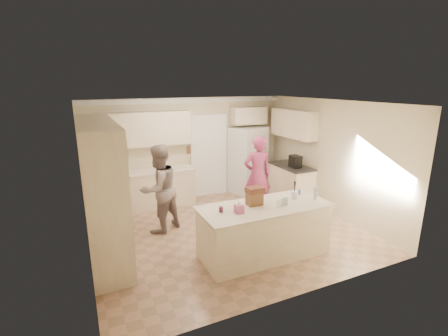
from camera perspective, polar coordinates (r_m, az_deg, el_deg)
name	(u,v)px	position (r m, az deg, el deg)	size (l,w,h in m)	color
floor	(227,232)	(6.78, 0.48, -11.14)	(5.20, 4.60, 0.02)	#A17961
ceiling	(227,102)	(6.11, 0.54, 11.55)	(5.20, 4.60, 0.02)	white
wall_back	(189,149)	(8.41, -6.25, 3.36)	(5.20, 0.02, 2.60)	beige
wall_front	(301,212)	(4.45, 13.45, -7.50)	(5.20, 0.02, 2.60)	beige
wall_left	(82,188)	(5.75, -23.74, -3.23)	(0.02, 4.60, 2.60)	beige
wall_right	(330,158)	(7.77, 18.20, 1.75)	(0.02, 4.60, 2.60)	beige
crown_back	(188,100)	(8.21, -6.38, 11.75)	(5.20, 0.08, 0.12)	white
pantry_bank	(102,189)	(5.99, -20.72, -3.50)	(0.60, 2.60, 2.35)	#F4ECC5
back_base_cab	(148,190)	(8.05, -13.14, -3.80)	(2.20, 0.60, 0.88)	#F4ECC5
back_countertop	(147,172)	(7.91, -13.32, -0.66)	(2.24, 0.63, 0.04)	silver
back_upper_cab	(144,129)	(7.84, -13.96, 6.64)	(2.20, 0.35, 0.80)	#F4ECC5
doorway_opening	(209,157)	(8.62, -2.67, 2.02)	(0.90, 0.06, 2.10)	black
doorway_casing	(209,157)	(8.59, -2.59, 1.97)	(1.02, 0.03, 2.22)	white
wall_frame_upper	(190,139)	(8.33, -6.08, 5.01)	(0.15, 0.02, 0.20)	brown
wall_frame_lower	(190,150)	(8.38, -6.03, 3.19)	(0.15, 0.02, 0.20)	brown
refrigerator	(248,160)	(8.90, 4.25, 1.41)	(0.90, 0.70, 1.80)	white
fridge_seam	(255,163)	(8.60, 5.39, 0.91)	(0.01, 0.02, 1.78)	gray
fridge_dispenser	(248,154)	(8.43, 4.17, 2.40)	(0.22, 0.03, 0.35)	black
fridge_handle_l	(253,158)	(8.53, 5.17, 1.83)	(0.02, 0.02, 0.85)	silver
fridge_handle_r	(257,157)	(8.58, 5.75, 1.89)	(0.02, 0.02, 0.85)	silver
over_fridge_cab	(249,116)	(8.78, 4.38, 9.18)	(0.95, 0.35, 0.45)	#F4ECC5
right_base_cab	(291,183)	(8.53, 11.67, -2.66)	(0.60, 1.20, 0.88)	#F4ECC5
right_countertop	(291,166)	(8.40, 11.77, 0.33)	(0.63, 1.24, 0.04)	#2D2B28
right_upper_cab	(293,124)	(8.45, 12.09, 7.65)	(0.35, 1.50, 0.70)	#F4ECC5
coffee_maker	(295,161)	(8.18, 12.44, 1.13)	(0.22, 0.28, 0.30)	black
island_base	(264,231)	(5.80, 7.05, -11.02)	(2.20, 0.90, 0.88)	#F4ECC5
island_top	(265,207)	(5.62, 7.20, -6.79)	(2.28, 0.96, 0.05)	silver
utensil_crock	(295,195)	(5.97, 12.30, -4.67)	(0.13, 0.13, 0.15)	white
tissue_box	(239,209)	(5.25, 2.67, -7.17)	(0.13, 0.13, 0.14)	#BF5D90
tissue_plume	(239,202)	(5.21, 2.68, -6.05)	(0.08, 0.08, 0.08)	white
dollhouse_body	(255,199)	(5.58, 5.39, -5.42)	(0.26, 0.18, 0.22)	brown
dollhouse_roof	(255,190)	(5.52, 5.43, -3.86)	(0.28, 0.20, 0.10)	#592D1E
jam_jar	(221,209)	(5.28, -0.52, -7.31)	(0.07, 0.07, 0.09)	#59263F
greeting_card_a	(279,204)	(5.50, 9.67, -6.19)	(0.12, 0.01, 0.16)	white
greeting_card_b	(285,201)	(5.62, 10.66, -5.77)	(0.12, 0.01, 0.16)	silver
water_bottle	(315,194)	(5.99, 15.77, -4.37)	(0.07, 0.07, 0.24)	silver
shaker_salt	(296,193)	(6.21, 12.60, -4.23)	(0.05, 0.05, 0.09)	#4151AE
shaker_pepper	(299,192)	(6.25, 13.12, -4.13)	(0.05, 0.05, 0.09)	#4151AE
teen_boy	(159,189)	(6.63, -11.33, -3.60)	(0.87, 0.68, 1.79)	gray
teen_girl	(257,175)	(7.45, 5.89, -1.26)	(0.66, 0.43, 1.81)	#9E2E45
fridge_magnets	(255,163)	(8.59, 5.42, 0.90)	(0.76, 0.02, 1.44)	tan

